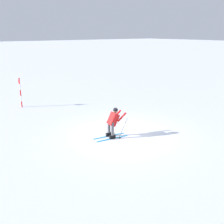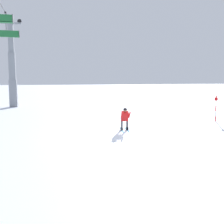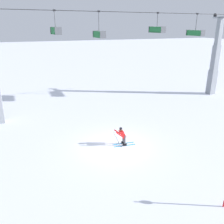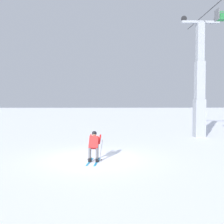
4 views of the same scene
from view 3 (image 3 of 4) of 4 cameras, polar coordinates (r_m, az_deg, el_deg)
ground_plane at (r=17.03m, az=0.72°, el=-8.26°), size 260.00×260.00×0.00m
skier_carving_main at (r=16.86m, az=2.52°, el=-5.59°), size 1.64×0.76×1.51m
lift_tower_far at (r=31.78m, az=23.60°, el=10.89°), size 0.82×2.35×9.51m
haul_cable at (r=24.23m, az=3.23°, el=23.04°), size 30.41×0.05×0.05m
chairlift_seat_nearest at (r=22.11m, az=-13.67°, el=18.56°), size 0.61×2.39×2.01m
chairlift_seat_second at (r=23.14m, az=-3.32°, el=18.34°), size 0.61×2.10×2.36m
chairlift_seat_middle at (r=25.97m, az=10.69°, el=19.01°), size 0.61×2.37×1.97m
chairlift_seat_fourth at (r=29.03m, az=19.42°, el=17.66°), size 0.61×2.43×2.34m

